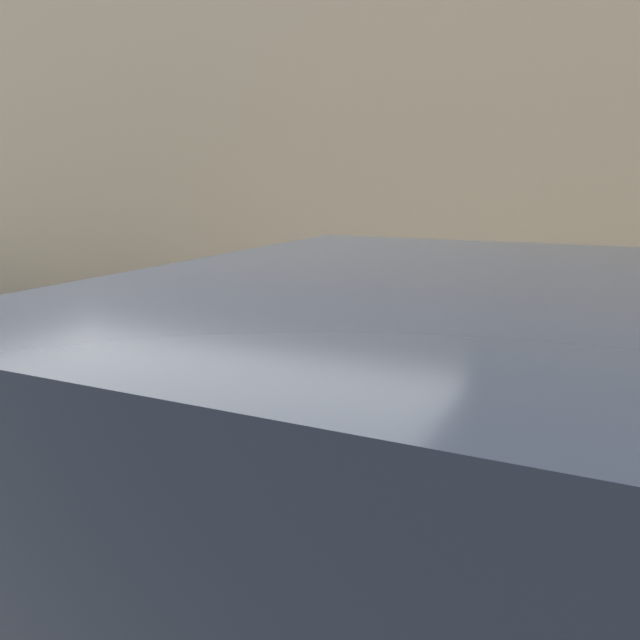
% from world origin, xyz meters
% --- Properties ---
extents(sidewalk, '(24.00, 2.80, 0.12)m').
position_xyz_m(sidewalk, '(0.00, 2.20, 0.06)').
color(sidewalk, '#ADAAA3').
rests_on(sidewalk, ground_plane).
extents(building_facade, '(24.00, 0.30, 5.40)m').
position_xyz_m(building_facade, '(0.00, 4.61, 2.70)').
color(building_facade, tan).
rests_on(building_facade, ground_plane).
extents(parking_meter, '(0.20, 0.12, 1.50)m').
position_xyz_m(parking_meter, '(0.42, 1.26, 1.20)').
color(parking_meter, slate).
rests_on(parking_meter, sidewalk).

